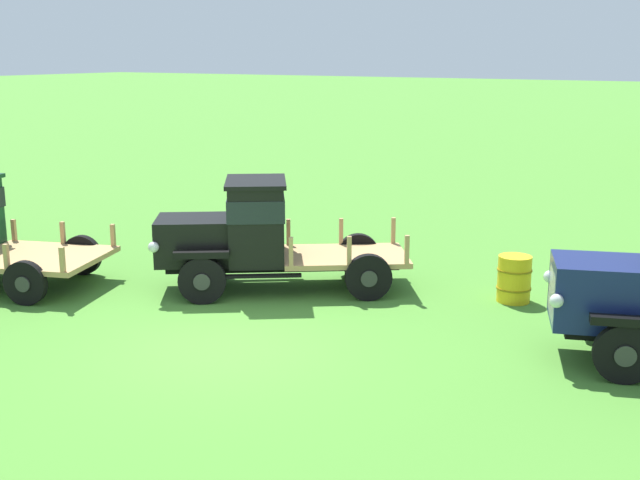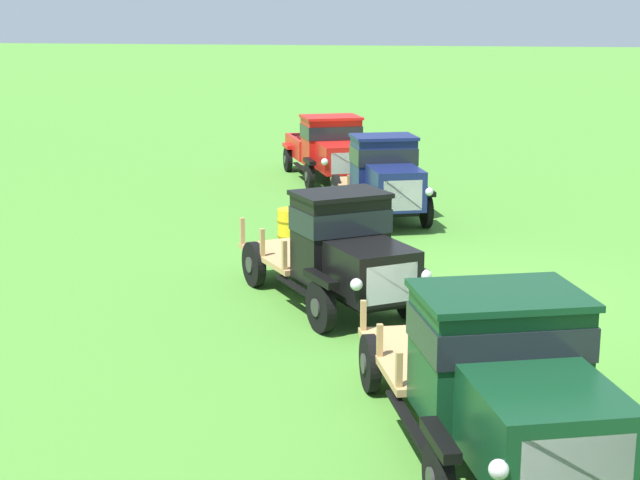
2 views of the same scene
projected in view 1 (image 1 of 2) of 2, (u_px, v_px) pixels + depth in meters
The scene contains 3 objects.
ground_plane at pixel (222, 345), 12.57m from camera, with size 240.00×240.00×0.00m, color #47842D.
vintage_truck_midrow_center at pixel (252, 234), 15.27m from camera, with size 4.84×4.02×2.14m.
oil_drum_beside_row at pixel (514, 279), 14.68m from camera, with size 0.64×0.64×0.86m.
Camera 1 is at (7.39, -9.39, 4.50)m, focal length 45.00 mm.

